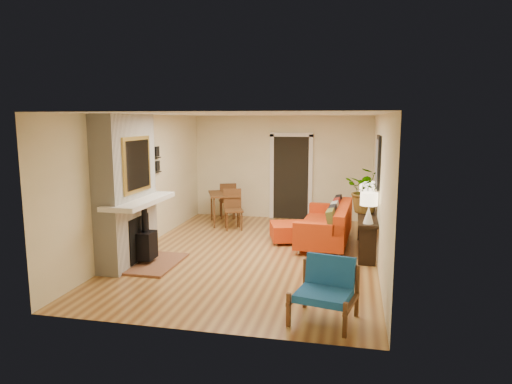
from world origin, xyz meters
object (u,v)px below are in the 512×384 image
Objects in this scene: lamp_near at (369,204)px; lamp_far at (367,191)px; sofa at (329,225)px; ottoman at (290,231)px; dining_table at (227,199)px; blue_chair at (326,286)px; houseplant at (367,190)px; console_table at (367,222)px.

lamp_far is at bearing 90.00° from lamp_near.
ottoman is (-0.80, -0.07, -0.16)m from sofa.
lamp_far reaches higher than dining_table.
sofa is at bearing 92.62° from blue_chair.
sofa is at bearing 4.65° from ottoman.
houseplant is at bearing -91.17° from lamp_far.
ottoman is at bearing 142.53° from lamp_near.
sofa reaches higher than blue_chair.
dining_table is (-2.69, 4.89, 0.18)m from blue_chair.
dining_table reaches higher than blue_chair.
lamp_near reaches higher than ottoman.
blue_chair is 3.17m from console_table.
dining_table is 3.20× the size of lamp_far.
lamp_far is at bearing 90.00° from console_table.
console_table is (1.53, -0.44, 0.36)m from ottoman.
ottoman is 2.11m from lamp_near.
sofa is at bearing -164.47° from lamp_far.
lamp_far is 0.50m from houseplant.
console_table is 0.88m from lamp_near.
blue_chair is 0.99× the size of houseplant.
ottoman is 1.74× the size of lamp_near.
sofa is 4.16× the size of lamp_near.
console_table is (3.25, -1.78, -0.02)m from dining_table.
sofa is 2.39× the size of ottoman.
houseplant is (0.72, -0.29, 0.79)m from sofa.
lamp_near is (0.00, -0.73, 0.49)m from console_table.
sofa is 3.63m from blue_chair.
houseplant reaches higher than blue_chair.
dining_table is 3.71m from console_table.
ottoman is 1.63m from console_table.
ottoman is at bearing 163.95° from console_table.
houseplant reaches higher than ottoman.
lamp_far is at bearing 81.62° from blue_chair.
houseplant is at bearing -8.29° from ottoman.
blue_chair is at bearing -99.42° from houseplant.
houseplant is (1.52, -0.22, 0.95)m from ottoman.
ottoman is at bearing -37.90° from dining_table.
lamp_far is (0.56, 3.82, 0.64)m from blue_chair.
console_table is at bearing -90.00° from lamp_far.
ottoman is 1.81m from houseplant.
houseplant is at bearing 92.61° from console_table.
lamp_near and lamp_far have the same top height.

